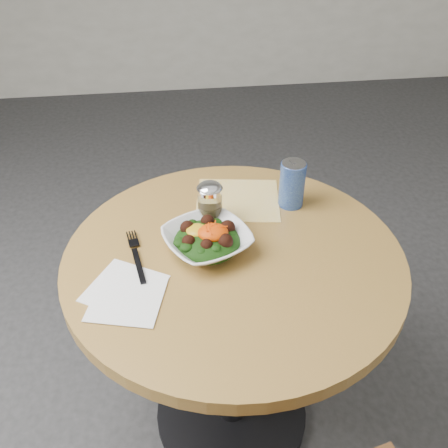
% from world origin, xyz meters
% --- Properties ---
extents(ground, '(6.00, 6.00, 0.00)m').
position_xyz_m(ground, '(0.00, 0.00, 0.00)').
color(ground, '#2C2C2E').
rests_on(ground, ground).
extents(table, '(0.90, 0.90, 0.75)m').
position_xyz_m(table, '(0.00, 0.00, 0.55)').
color(table, black).
rests_on(table, ground).
extents(cloth_napkin, '(0.28, 0.26, 0.00)m').
position_xyz_m(cloth_napkin, '(0.05, 0.24, 0.75)').
color(cloth_napkin, '#DBA20B').
rests_on(cloth_napkin, table).
extents(paper_napkins, '(0.23, 0.25, 0.00)m').
position_xyz_m(paper_napkins, '(-0.28, -0.12, 0.75)').
color(paper_napkins, white).
rests_on(paper_napkins, table).
extents(salad_bowl, '(0.29, 0.29, 0.08)m').
position_xyz_m(salad_bowl, '(-0.07, 0.03, 0.78)').
color(salad_bowl, white).
rests_on(salad_bowl, table).
extents(fork, '(0.06, 0.22, 0.00)m').
position_xyz_m(fork, '(-0.26, 0.02, 0.76)').
color(fork, black).
rests_on(fork, table).
extents(spice_shaker, '(0.07, 0.07, 0.13)m').
position_xyz_m(spice_shaker, '(-0.05, 0.14, 0.81)').
color(spice_shaker, silver).
rests_on(spice_shaker, table).
extents(beverage_can, '(0.07, 0.07, 0.14)m').
position_xyz_m(beverage_can, '(0.20, 0.20, 0.82)').
color(beverage_can, '#0D1E93').
rests_on(beverage_can, table).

